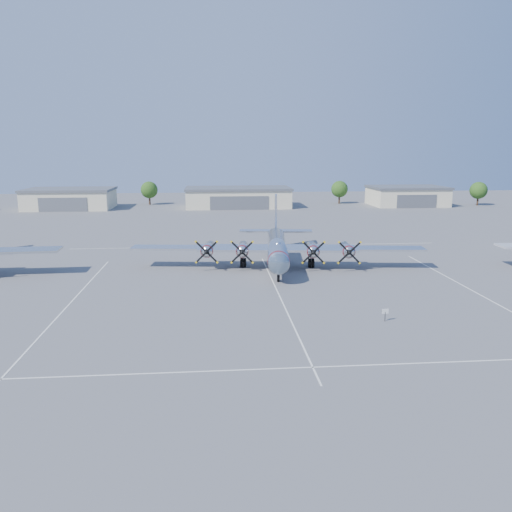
{
  "coord_description": "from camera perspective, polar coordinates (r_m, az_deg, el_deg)",
  "views": [
    {
      "loc": [
        -7.13,
        -55.48,
        15.64
      ],
      "look_at": [
        -2.04,
        2.26,
        3.2
      ],
      "focal_mm": 35.0,
      "sensor_mm": 36.0,
      "label": 1
    }
  ],
  "objects": [
    {
      "name": "tree_west",
      "position": [
        147.02,
        -12.11,
        7.4
      ],
      "size": [
        4.8,
        4.8,
        6.64
      ],
      "color": "#382619",
      "rests_on": "ground"
    },
    {
      "name": "tree_far_east",
      "position": [
        155.34,
        24.08,
        6.86
      ],
      "size": [
        4.8,
        4.8,
        6.64
      ],
      "color": "#382619",
      "rests_on": "ground"
    },
    {
      "name": "ground",
      "position": [
        58.08,
        2.2,
        -3.52
      ],
      "size": [
        260.0,
        260.0,
        0.0
      ],
      "primitive_type": "plane",
      "color": "#5B5B5E",
      "rests_on": "ground"
    },
    {
      "name": "hangar_west",
      "position": [
        143.15,
        -20.48,
        6.18
      ],
      "size": [
        22.6,
        14.6,
        5.4
      ],
      "color": "beige",
      "rests_on": "ground"
    },
    {
      "name": "info_placard",
      "position": [
        47.91,
        14.56,
        -6.28
      ],
      "size": [
        0.63,
        0.12,
        1.2
      ],
      "rotation": [
        0.0,
        0.0,
        0.12
      ],
      "color": "black",
      "rests_on": "ground"
    },
    {
      "name": "hangar_east",
      "position": [
        148.65,
        16.87,
        6.61
      ],
      "size": [
        20.6,
        14.6,
        5.4
      ],
      "color": "beige",
      "rests_on": "ground"
    },
    {
      "name": "parking_lines",
      "position": [
        56.41,
        2.43,
        -3.99
      ],
      "size": [
        60.0,
        50.08,
        0.01
      ],
      "color": "silver",
      "rests_on": "ground"
    },
    {
      "name": "tree_east",
      "position": [
        148.65,
        9.52,
        7.55
      ],
      "size": [
        4.8,
        4.8,
        6.64
      ],
      "color": "#382619",
      "rests_on": "ground"
    },
    {
      "name": "hangar_center",
      "position": [
        138.23,
        -2.08,
        6.74
      ],
      "size": [
        28.6,
        14.6,
        5.4
      ],
      "color": "beige",
      "rests_on": "ground"
    },
    {
      "name": "main_bomber_b29",
      "position": [
        69.15,
        2.4,
        -0.97
      ],
      "size": [
        41.73,
        30.83,
        8.63
      ],
      "primitive_type": null,
      "rotation": [
        0.0,
        0.0,
        -0.11
      ],
      "color": "silver",
      "rests_on": "ground"
    }
  ]
}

